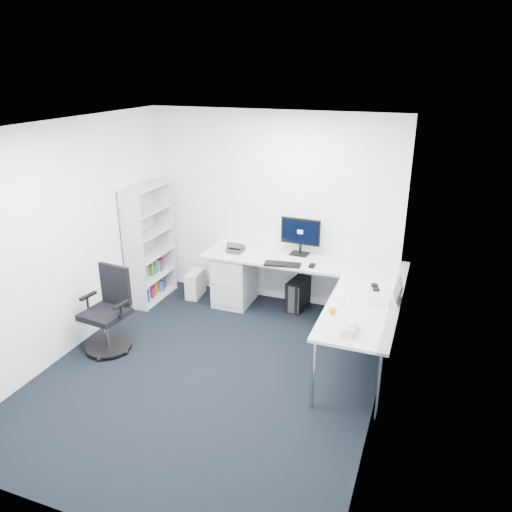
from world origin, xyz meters
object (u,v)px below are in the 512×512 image
(monitor, at_px, (300,236))
(task_chair, at_px, (104,312))
(l_desk, at_px, (294,297))
(bookshelf, at_px, (149,244))
(laptop, at_px, (379,290))

(monitor, bearing_deg, task_chair, -131.31)
(l_desk, bearing_deg, task_chair, -144.22)
(bookshelf, distance_m, laptop, 3.34)
(bookshelf, bearing_deg, monitor, 12.88)
(bookshelf, height_order, monitor, bookshelf)
(monitor, relative_size, laptop, 1.59)
(task_chair, xyz_separation_m, laptop, (3.04, 0.86, 0.41))
(task_chair, relative_size, laptop, 2.94)
(monitor, bearing_deg, bookshelf, -164.58)
(bookshelf, xyz_separation_m, task_chair, (0.25, -1.44, -0.33))
(laptop, bearing_deg, l_desk, 143.89)
(l_desk, xyz_separation_m, task_chair, (-1.93, -1.39, 0.11))
(l_desk, height_order, laptop, laptop)
(bookshelf, height_order, laptop, bookshelf)
(task_chair, relative_size, monitor, 1.85)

